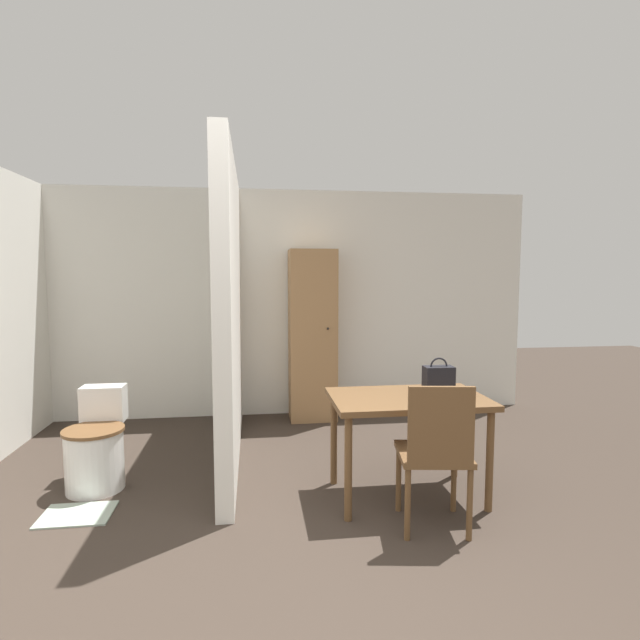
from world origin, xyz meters
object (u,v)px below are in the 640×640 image
Objects in this scene: wooden_cabinet at (312,335)px; handbag at (438,381)px; wooden_chair at (436,450)px; toilet at (96,449)px; dining_table at (408,408)px.

handbag is at bearing -72.77° from wooden_cabinet.
wooden_chair is 2.46m from toilet.
dining_table is 0.50m from wooden_chair.
wooden_chair is 2.57m from wooden_cabinet.
wooden_cabinet is (1.80, 1.55, 0.63)m from toilet.
wooden_chair is 1.31× the size of toilet.
handbag is (0.18, 0.44, 0.33)m from wooden_chair.
handbag reaches higher than wooden_chair.
dining_table is 3.89× the size of handbag.
dining_table is 2.31m from toilet.
toilet is 2.46m from wooden_cabinet.
wooden_cabinet is (-0.46, 2.50, 0.41)m from wooden_chair.
wooden_cabinet reaches higher than dining_table.
wooden_chair is at bearing -112.23° from handbag.
wooden_chair is 0.58m from handbag.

